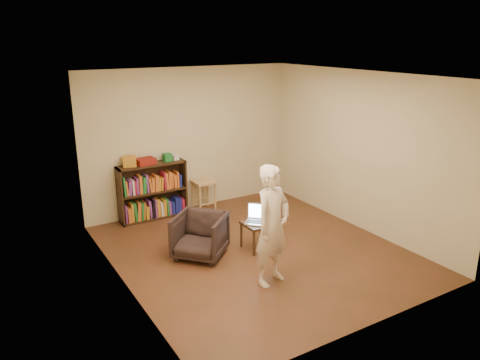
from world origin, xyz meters
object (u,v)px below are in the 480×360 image
side_table (258,227)px  bookshelf (153,194)px  armchair (200,236)px  person (272,225)px  stool (204,186)px  laptop (258,218)px

side_table → bookshelf: bearing=113.7°
side_table → armchair: bearing=165.7°
armchair → side_table: 0.89m
side_table → person: person is taller
stool → laptop: bearing=-91.3°
armchair → person: person is taller
armchair → side_table: bearing=33.0°
stool → armchair: armchair is taller
side_table → laptop: bearing=46.6°
bookshelf → armchair: 1.81m
bookshelf → laptop: 2.20m
side_table → stool: bearing=88.0°
bookshelf → stool: size_ratio=2.13×
side_table → laptop: laptop is taller
side_table → laptop: (0.02, 0.03, 0.13)m
bookshelf → side_table: 2.21m
side_table → person: bearing=-112.7°
laptop → armchair: bearing=-149.2°
stool → laptop: (-0.04, -1.90, 0.03)m
side_table → person: 1.10m
bookshelf → armchair: bookshelf is taller
bookshelf → side_table: bearing=-66.3°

